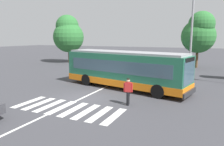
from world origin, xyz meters
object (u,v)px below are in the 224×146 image
Objects in this scene: city_transit_bus at (124,69)px; twin_arm_street_lamp at (192,25)px; parked_car_black at (127,62)px; background_tree_right at (199,33)px; background_tree_left at (68,34)px; parked_car_blue at (164,64)px; pedestrian_crossing_street at (128,90)px; parked_car_champagne at (145,63)px.

twin_arm_street_lamp is at bearing 56.46° from city_transit_bus.
parked_car_black is 10.60m from background_tree_right.
twin_arm_street_lamp is 1.10× the size of background_tree_left.
parked_car_black and parked_car_blue have the same top height.
parked_car_blue is at bearing -6.46° from parked_car_black.
twin_arm_street_lamp is at bearing 76.43° from pedestrian_crossing_street.
parked_car_champagne is at bearing 140.97° from twin_arm_street_lamp.
background_tree_left reaches higher than pedestrian_crossing_street.
pedestrian_crossing_street is 0.38× the size of parked_car_black.
city_transit_bus is at bearing 114.58° from pedestrian_crossing_street.
twin_arm_street_lamp is 1.13× the size of background_tree_right.
parked_car_blue is at bearing -133.08° from background_tree_right.
background_tree_left reaches higher than city_transit_bus.
parked_car_black is 5.45m from parked_car_blue.
background_tree_left is at bearing -173.88° from background_tree_right.
city_transit_bus reaches higher than parked_car_champagne.
pedestrian_crossing_street is 0.38× the size of parked_car_blue.
parked_car_champagne is (-3.52, 16.03, -0.20)m from pedestrian_crossing_street.
parked_car_champagne is 1.02× the size of parked_car_blue.
background_tree_left reaches higher than parked_car_champagne.
pedestrian_crossing_street is 20.23m from background_tree_right.
background_tree_left is (-13.70, 1.44, 4.00)m from parked_car_champagne.
background_tree_right is (9.17, 3.41, 4.06)m from parked_car_black.
city_transit_bus is 4.60m from pedestrian_crossing_street.
background_tree_left is at bearing 173.54° from parked_car_blue.
pedestrian_crossing_street is 24.83m from background_tree_left.
background_tree_left is (-15.32, 13.33, 3.18)m from city_transit_bus.
city_transit_bus is 16.56m from background_tree_right.
city_transit_bus is 1.29× the size of twin_arm_street_lamp.
background_tree_left is 1.03× the size of background_tree_right.
background_tree_right reaches higher than city_transit_bus.
parked_car_black is (-6.22, 16.23, -0.20)m from pedestrian_crossing_street.
background_tree_right is at bearing 81.44° from pedestrian_crossing_street.
parked_car_champagne is 2.75m from parked_car_blue.
parked_car_black is 0.59× the size of background_tree_right.
city_transit_bus is at bearing -82.20° from parked_car_champagne.
background_tree_right is at bearing 29.09° from parked_car_champagne.
parked_car_blue is 0.52× the size of twin_arm_street_lamp.
city_transit_bus is 11.55m from parked_car_blue.
background_tree_right reaches higher than parked_car_black.
parked_car_blue is 0.57× the size of background_tree_left.
city_transit_bus is 20.56m from background_tree_left.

